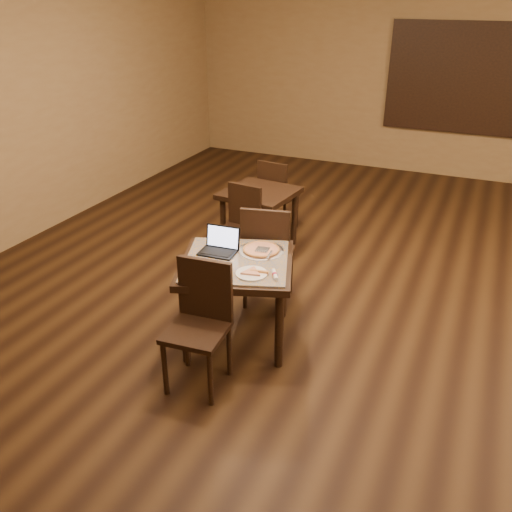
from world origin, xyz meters
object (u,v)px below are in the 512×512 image
at_px(chair_main_far, 267,251).
at_px(pizza_pan, 261,251).
at_px(tiled_table, 237,271).
at_px(chair_main_near, 201,317).
at_px(other_table_b, 259,201).
at_px(laptop, 220,245).
at_px(other_table_b_chair_near, 240,223).
at_px(other_table_b_chair_far, 276,192).

relative_size(chair_main_far, pizza_pan, 2.67).
xyz_separation_m(tiled_table, chair_main_near, (-0.01, -0.61, -0.10)).
bearing_deg(pizza_pan, tiled_table, -116.57).
height_order(chair_main_far, other_table_b, chair_main_far).
distance_m(chair_main_near, laptop, 0.78).
bearing_deg(pizza_pan, laptop, -156.15).
bearing_deg(other_table_b_chair_near, other_table_b, 97.69).
xyz_separation_m(chair_main_near, pizza_pan, (0.13, 0.85, 0.20)).
relative_size(other_table_b, other_table_b_chair_far, 0.92).
bearing_deg(chair_main_far, other_table_b_chair_near, -59.80).
bearing_deg(laptop, other_table_b_chair_far, 95.67).
relative_size(tiled_table, other_table_b_chair_near, 1.27).
relative_size(chair_main_far, other_table_b_chair_near, 1.12).
distance_m(laptop, other_table_b_chair_near, 1.23).
relative_size(tiled_table, other_table_b_chair_far, 1.27).
height_order(chair_main_far, pizza_pan, chair_main_far).
bearing_deg(chair_main_far, other_table_b_chair_far, -83.09).
relative_size(pizza_pan, other_table_b, 0.46).
bearing_deg(laptop, other_table_b_chair_near, 103.46).
height_order(tiled_table, other_table_b, tiled_table).
bearing_deg(tiled_table, other_table_b_chair_near, 95.13).
height_order(chair_main_near, other_table_b, chair_main_near).
xyz_separation_m(pizza_pan, other_table_b_chair_far, (-0.70, 2.08, -0.25)).
distance_m(tiled_table, chair_main_near, 0.62).
bearing_deg(chair_main_near, other_table_b, 98.53).
height_order(chair_main_near, pizza_pan, chair_main_near).
xyz_separation_m(chair_main_far, pizza_pan, (0.10, -0.37, 0.18)).
xyz_separation_m(pizza_pan, other_table_b_chair_near, (-0.68, 1.00, -0.25)).
distance_m(chair_main_far, laptop, 0.61).
xyz_separation_m(chair_main_near, other_table_b_chair_far, (-0.57, 2.93, -0.04)).
distance_m(other_table_b_chair_near, other_table_b_chair_far, 1.08).
distance_m(chair_main_far, other_table_b_chair_far, 1.81).
bearing_deg(other_table_b_chair_far, chair_main_far, 115.99).
distance_m(pizza_pan, other_table_b_chair_near, 1.23).
relative_size(chair_main_far, laptop, 3.25).
bearing_deg(laptop, chair_main_far, 62.83).
xyz_separation_m(chair_main_near, other_table_b, (-0.56, 2.39, 0.03)).
distance_m(tiled_table, other_table_b_chair_near, 1.37).
bearing_deg(chair_main_near, other_table_b_chair_near, 101.90).
xyz_separation_m(chair_main_far, laptop, (-0.22, -0.51, 0.23)).
relative_size(pizza_pan, other_table_b_chair_far, 0.42).
bearing_deg(pizza_pan, other_table_b_chair_near, 124.16).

